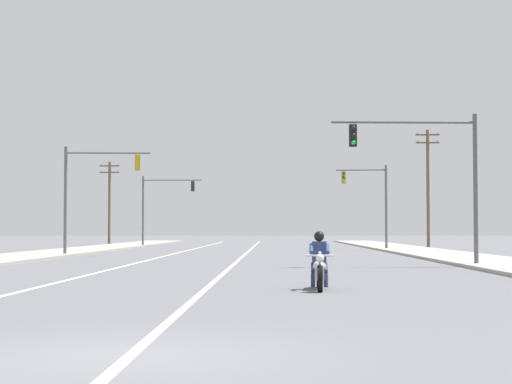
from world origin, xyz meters
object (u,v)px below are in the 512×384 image
at_px(traffic_signal_near_left, 90,184).
at_px(traffic_signal_mid_right, 372,195).
at_px(motorcycle_with_rider, 319,266).
at_px(utility_pole_left_far, 109,200).
at_px(traffic_signal_mid_left, 160,200).
at_px(utility_pole_right_far, 428,185).
at_px(traffic_signal_near_right, 433,164).

height_order(traffic_signal_near_left, traffic_signal_mid_right, same).
xyz_separation_m(motorcycle_with_rider, utility_pole_left_far, (-17.40, 63.14, 3.85)).
bearing_deg(traffic_signal_mid_left, utility_pole_left_far, 124.09).
relative_size(traffic_signal_mid_right, utility_pole_right_far, 0.64).
relative_size(motorcycle_with_rider, utility_pole_left_far, 0.27).
bearing_deg(traffic_signal_mid_right, utility_pole_right_far, 54.08).
distance_m(motorcycle_with_rider, utility_pole_left_far, 65.61).
height_order(traffic_signal_near_right, utility_pole_right_far, utility_pole_right_far).
bearing_deg(traffic_signal_near_right, utility_pole_right_far, 80.09).
height_order(motorcycle_with_rider, traffic_signal_near_right, traffic_signal_near_right).
distance_m(traffic_signal_mid_right, traffic_signal_mid_left, 21.35).
bearing_deg(utility_pole_right_far, traffic_signal_near_left, -136.60).
height_order(traffic_signal_mid_right, utility_pole_left_far, utility_pole_left_far).
relative_size(traffic_signal_near_right, traffic_signal_near_left, 1.00).
height_order(motorcycle_with_rider, utility_pole_left_far, utility_pole_left_far).
xyz_separation_m(traffic_signal_near_right, traffic_signal_mid_left, (-16.44, 40.53, -0.04)).
height_order(traffic_signal_near_right, utility_pole_left_far, utility_pole_left_far).
bearing_deg(traffic_signal_mid_right, traffic_signal_near_left, -140.93).
xyz_separation_m(traffic_signal_mid_left, utility_pole_right_far, (22.62, -5.16, 1.04)).
xyz_separation_m(utility_pole_right_far, utility_pole_left_far, (-28.89, 14.43, -0.73)).
distance_m(traffic_signal_mid_right, utility_pole_left_far, 32.12).
relative_size(traffic_signal_near_left, traffic_signal_mid_left, 1.00).
bearing_deg(traffic_signal_mid_right, utility_pole_left_far, 136.95).
bearing_deg(traffic_signal_mid_left, motorcycle_with_rider, -78.33).
bearing_deg(traffic_signal_near_left, traffic_signal_near_right, -38.85).
distance_m(motorcycle_with_rider, utility_pole_right_far, 50.25).
height_order(traffic_signal_mid_left, utility_pole_right_far, utility_pole_right_far).
xyz_separation_m(motorcycle_with_rider, traffic_signal_mid_right, (6.07, 41.22, 3.44)).
bearing_deg(traffic_signal_near_right, traffic_signal_near_left, 141.15).
bearing_deg(utility_pole_right_far, motorcycle_with_rider, -103.28).
distance_m(traffic_signal_near_right, utility_pole_left_far, 54.74).
xyz_separation_m(traffic_signal_near_left, traffic_signal_mid_right, (17.61, 14.29, -0.07)).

